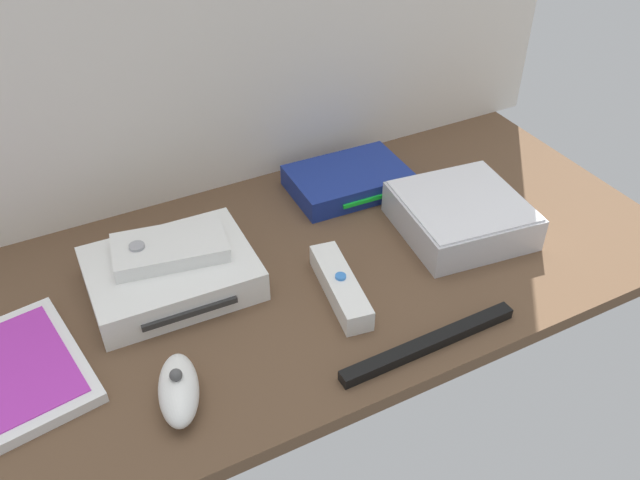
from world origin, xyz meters
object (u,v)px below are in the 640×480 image
object	(u,v)px
sensor_bar	(429,343)
network_router	(348,180)
mini_computer	(461,215)
game_console	(172,274)
remote_wand	(340,286)
game_case	(18,371)
remote_classic_pad	(170,248)
remote_nunchuk	(179,390)

from	to	relation	value
sensor_bar	network_router	bearing A→B (deg)	75.84
mini_computer	network_router	world-z (taller)	mini_computer
game_console	remote_wand	bearing A→B (deg)	-30.17
game_case	remote_classic_pad	bearing A→B (deg)	11.98
network_router	remote_wand	world-z (taller)	same
game_console	remote_nunchuk	xyz separation A→B (cm)	(-5.25, -18.65, -0.16)
remote_classic_pad	remote_wand	bearing A→B (deg)	-25.38
network_router	remote_classic_pad	bearing A→B (deg)	-163.21
game_case	remote_classic_pad	world-z (taller)	remote_classic_pad
network_router	remote_nunchuk	bearing A→B (deg)	-140.65
mini_computer	remote_classic_pad	size ratio (longest dim) A/B	1.21
game_case	remote_wand	size ratio (longest dim) A/B	1.37
mini_computer	remote_classic_pad	world-z (taller)	remote_classic_pad
game_console	remote_nunchuk	bearing A→B (deg)	-103.84
mini_computer	remote_classic_pad	xyz separation A→B (cm)	(-40.26, 8.57, 2.77)
remote_classic_pad	network_router	bearing A→B (deg)	24.82
mini_computer	remote_nunchuk	world-z (taller)	mini_computer
remote_nunchuk	remote_classic_pad	bearing A→B (deg)	90.05
mini_computer	game_case	world-z (taller)	mini_computer
game_console	game_case	distance (cm)	21.46
game_case	network_router	size ratio (longest dim) A/B	1.13
remote_nunchuk	sensor_bar	xyz separation A→B (cm)	(28.83, -5.97, -1.34)
remote_nunchuk	sensor_bar	bearing A→B (deg)	4.71
network_router	mini_computer	bearing A→B (deg)	-59.02
network_router	remote_classic_pad	xyz separation A→B (cm)	(-31.09, -8.10, 3.71)
game_console	remote_nunchuk	world-z (taller)	remote_nunchuk
remote_classic_pad	game_case	bearing A→B (deg)	-149.32
remote_wand	game_console	bearing A→B (deg)	157.26
mini_computer	sensor_bar	distance (cm)	24.52
mini_computer	remote_wand	world-z (taller)	mini_computer
remote_nunchuk	remote_classic_pad	size ratio (longest dim) A/B	0.69
game_case	remote_nunchuk	bearing A→B (deg)	-47.10
remote_classic_pad	sensor_bar	size ratio (longest dim) A/B	0.65
sensor_bar	remote_nunchuk	bearing A→B (deg)	167.56
remote_wand	remote_classic_pad	bearing A→B (deg)	153.72
mini_computer	remote_nunchuk	bearing A→B (deg)	-166.20
game_console	remote_wand	world-z (taller)	game_console
mini_computer	sensor_bar	bearing A→B (deg)	-134.96
network_router	sensor_bar	xyz separation A→B (cm)	(-8.11, -33.97, -1.00)
mini_computer	remote_wand	xyz separation A→B (cm)	(-22.21, -4.35, -1.13)
mini_computer	game_case	distance (cm)	61.25
game_console	remote_classic_pad	bearing A→B (deg)	66.75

